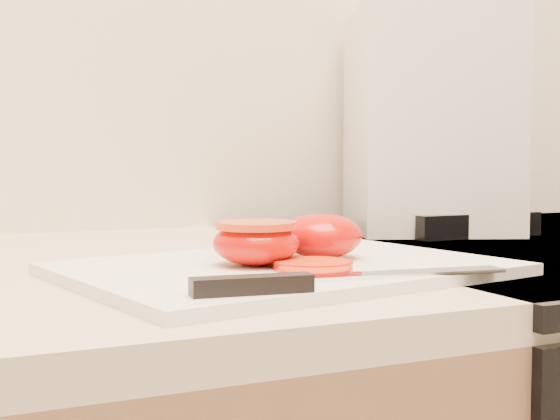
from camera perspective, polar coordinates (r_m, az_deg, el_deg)
name	(u,v)px	position (r m, az deg, el deg)	size (l,w,h in m)	color
cutting_board	(285,269)	(0.67, 0.36, -4.33)	(0.36, 0.26, 0.01)	white
tomato_half_dome	(322,236)	(0.70, 3.07, -1.89)	(0.07, 0.07, 0.04)	red
tomato_half_cut	(256,241)	(0.65, -1.76, -2.29)	(0.07, 0.07, 0.04)	red
tomato_slice_0	(313,265)	(0.63, 2.43, -4.04)	(0.06, 0.06, 0.01)	#F14F21
tomato_slice_1	(314,271)	(0.60, 2.53, -4.52)	(0.06, 0.06, 0.01)	#F14F21
lettuce_leaf_0	(262,240)	(0.75, -1.33, -2.20)	(0.10, 0.07, 0.02)	#83A62C
knife	(316,280)	(0.55, 2.62, -5.14)	(0.26, 0.06, 0.01)	silver
appliance	(427,120)	(1.09, 10.70, 6.46)	(0.20, 0.25, 0.30)	silver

